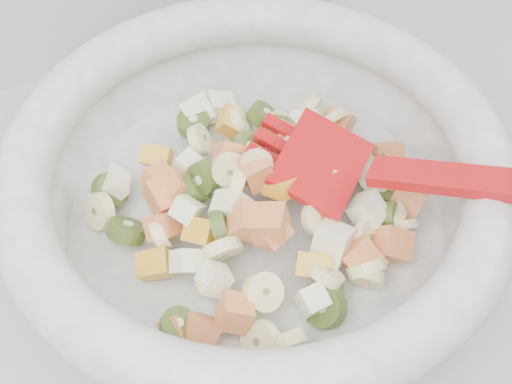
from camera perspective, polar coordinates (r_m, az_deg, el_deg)
name	(u,v)px	position (r m, az deg, el deg)	size (l,w,h in m)	color
mixing_bowl	(257,186)	(0.49, 0.11, 0.50)	(0.40, 0.37, 0.14)	white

